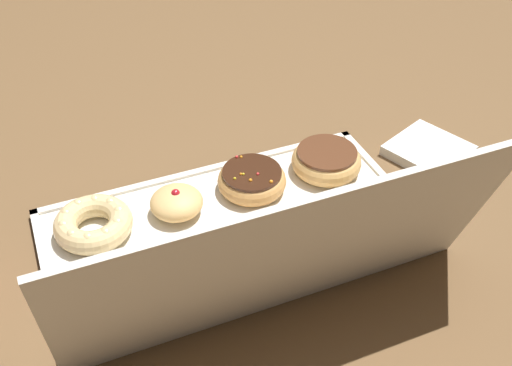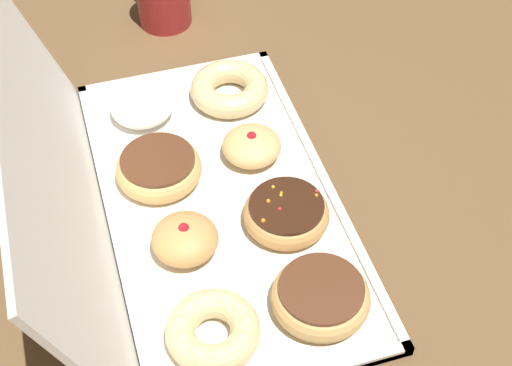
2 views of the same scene
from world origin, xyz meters
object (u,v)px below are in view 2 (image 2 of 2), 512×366
(chocolate_frosted_donut_0, at_px, (321,297))
(cruller_donut_3, at_px, (229,88))
(donut_box, at_px, (221,203))
(jelly_filled_donut_2, at_px, (252,146))
(sprinkle_donut_1, at_px, (286,213))
(powdered_filled_donut_7, at_px, (142,106))
(jelly_filled_donut_5, at_px, (185,239))
(cruller_donut_4, at_px, (213,330))
(chocolate_frosted_donut_6, at_px, (159,168))

(chocolate_frosted_donut_0, relative_size, cruller_donut_3, 1.00)
(donut_box, height_order, jelly_filled_donut_2, jelly_filled_donut_2)
(sprinkle_donut_1, xyz_separation_m, powdered_filled_donut_7, (0.25, 0.14, 0.00))
(sprinkle_donut_1, xyz_separation_m, jelly_filled_donut_5, (-0.01, 0.13, 0.00))
(cruller_donut_4, bearing_deg, chocolate_frosted_donut_6, 1.32)
(cruller_donut_3, height_order, chocolate_frosted_donut_6, same)
(jelly_filled_donut_2, bearing_deg, donut_box, 137.16)
(powdered_filled_donut_7, bearing_deg, chocolate_frosted_donut_6, 178.88)
(sprinkle_donut_1, xyz_separation_m, chocolate_frosted_donut_6, (0.13, 0.14, 0.00))
(sprinkle_donut_1, bearing_deg, jelly_filled_donut_5, 92.56)
(sprinkle_donut_1, height_order, cruller_donut_4, sprinkle_donut_1)
(powdered_filled_donut_7, bearing_deg, sprinkle_donut_1, -151.64)
(cruller_donut_4, bearing_deg, chocolate_frosted_donut_0, -87.47)
(chocolate_frosted_donut_6, bearing_deg, sprinkle_donut_1, -131.81)
(jelly_filled_donut_5, bearing_deg, jelly_filled_donut_2, -43.23)
(powdered_filled_donut_7, bearing_deg, jelly_filled_donut_2, -134.15)
(powdered_filled_donut_7, bearing_deg, donut_box, -160.94)
(chocolate_frosted_donut_0, relative_size, sprinkle_donut_1, 1.05)
(donut_box, bearing_deg, chocolate_frosted_donut_0, -160.71)
(cruller_donut_4, distance_m, jelly_filled_donut_5, 0.13)
(chocolate_frosted_donut_0, height_order, jelly_filled_donut_2, jelly_filled_donut_2)
(sprinkle_donut_1, relative_size, jelly_filled_donut_2, 1.36)
(chocolate_frosted_donut_0, distance_m, cruller_donut_3, 0.39)
(donut_box, bearing_deg, jelly_filled_donut_5, 136.39)
(donut_box, height_order, cruller_donut_4, cruller_donut_4)
(sprinkle_donut_1, height_order, jelly_filled_donut_2, jelly_filled_donut_2)
(cruller_donut_3, relative_size, jelly_filled_donut_5, 1.40)
(sprinkle_donut_1, distance_m, cruller_donut_3, 0.26)
(jelly_filled_donut_5, distance_m, chocolate_frosted_donut_6, 0.13)
(jelly_filled_donut_5, distance_m, powdered_filled_donut_7, 0.26)
(chocolate_frosted_donut_6, bearing_deg, jelly_filled_donut_5, -177.64)
(jelly_filled_donut_5, bearing_deg, chocolate_frosted_donut_0, -134.03)
(cruller_donut_3, height_order, cruller_donut_4, same)
(sprinkle_donut_1, relative_size, jelly_filled_donut_5, 1.33)
(sprinkle_donut_1, height_order, jelly_filled_donut_5, jelly_filled_donut_5)
(cruller_donut_3, bearing_deg, cruller_donut_4, 161.86)
(donut_box, height_order, chocolate_frosted_donut_0, chocolate_frosted_donut_0)
(powdered_filled_donut_7, bearing_deg, chocolate_frosted_donut_0, -160.83)
(donut_box, xyz_separation_m, sprinkle_donut_1, (-0.06, -0.07, 0.02))
(cruller_donut_4, relative_size, powdered_filled_donut_7, 1.19)
(sprinkle_donut_1, distance_m, chocolate_frosted_donut_6, 0.19)
(sprinkle_donut_1, relative_size, powdered_filled_donut_7, 1.22)
(chocolate_frosted_donut_0, xyz_separation_m, sprinkle_donut_1, (0.13, -0.00, -0.00))
(chocolate_frosted_donut_0, xyz_separation_m, chocolate_frosted_donut_6, (0.26, 0.14, -0.00))
(chocolate_frosted_donut_0, bearing_deg, cruller_donut_3, 0.24)
(donut_box, xyz_separation_m, chocolate_frosted_donut_6, (0.06, 0.07, 0.02))
(sprinkle_donut_1, height_order, cruller_donut_3, sprinkle_donut_1)
(sprinkle_donut_1, relative_size, cruller_donut_3, 0.95)
(donut_box, relative_size, cruller_donut_3, 4.79)
(sprinkle_donut_1, distance_m, powdered_filled_donut_7, 0.29)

